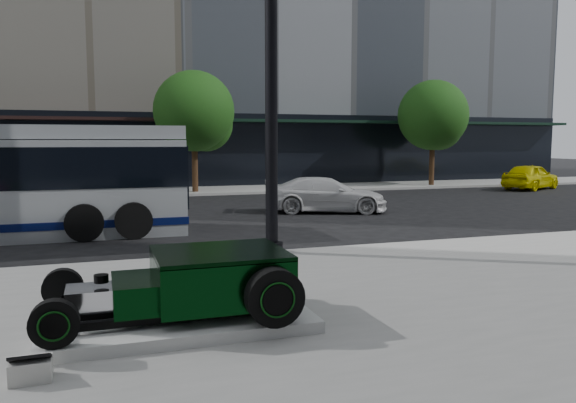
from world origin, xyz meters
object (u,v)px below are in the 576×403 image
object	(u,v)px
yellow_taxi	(531,177)
hot_rod	(204,280)
lamppost	(271,62)
white_sedan	(326,195)

from	to	relation	value
yellow_taxi	hot_rod	bearing A→B (deg)	105.33
hot_rod	lamppost	distance (m)	5.94
hot_rod	yellow_taxi	bearing A→B (deg)	39.35
lamppost	white_sedan	world-z (taller)	lamppost
hot_rod	lamppost	size ratio (longest dim) A/B	0.37
hot_rod	lamppost	xyz separation A→B (m)	(2.23, 4.26, 3.48)
hot_rod	white_sedan	size ratio (longest dim) A/B	0.75
lamppost	yellow_taxi	xyz separation A→B (m)	(17.86, 12.21, -3.51)
hot_rod	yellow_taxi	world-z (taller)	yellow_taxi
hot_rod	white_sedan	bearing A→B (deg)	60.37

